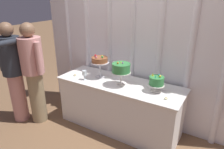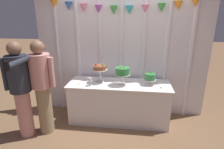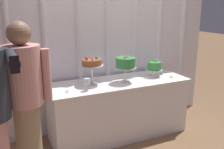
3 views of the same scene
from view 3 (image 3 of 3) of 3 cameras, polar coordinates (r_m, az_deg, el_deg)
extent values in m
plane|color=#846042|center=(3.69, 2.18, -13.90)|extent=(24.00, 24.00, 0.00)
cube|color=white|center=(3.71, -1.23, 7.71)|extent=(3.47, 0.04, 2.62)
cylinder|color=white|center=(3.39, -22.29, 5.83)|extent=(0.07, 0.07, 2.62)
cylinder|color=white|center=(3.44, -14.85, 6.58)|extent=(0.09, 0.09, 2.62)
cylinder|color=white|center=(3.54, -7.42, 7.22)|extent=(0.09, 0.09, 2.62)
cylinder|color=white|center=(3.70, -1.00, 7.67)|extent=(0.09, 0.09, 2.62)
cylinder|color=white|center=(3.90, 5.06, 8.01)|extent=(0.10, 0.10, 2.62)
cylinder|color=white|center=(4.13, 10.48, 8.24)|extent=(0.09, 0.09, 2.62)
cylinder|color=white|center=(4.42, 15.49, 8.38)|extent=(0.09, 0.09, 2.62)
cube|color=white|center=(3.60, 1.51, -7.75)|extent=(1.90, 0.63, 0.78)
cube|color=white|center=(3.46, 1.56, -1.66)|extent=(1.95, 0.68, 0.01)
cylinder|color=silver|center=(3.34, -4.46, -2.09)|extent=(0.15, 0.15, 0.01)
cylinder|color=silver|center=(3.30, -4.50, -0.05)|extent=(0.03, 0.03, 0.24)
cylinder|color=silver|center=(3.27, -4.55, 2.03)|extent=(0.30, 0.30, 0.01)
cylinder|color=#995633|center=(3.26, -4.56, 2.78)|extent=(0.25, 0.25, 0.08)
sphere|color=green|center=(3.26, -3.51, 3.81)|extent=(0.04, 0.04, 0.04)
sphere|color=yellow|center=(3.31, -4.81, 3.81)|extent=(0.02, 0.02, 0.02)
sphere|color=#DB333D|center=(3.22, -5.77, 3.63)|extent=(0.04, 0.04, 0.04)
sphere|color=pink|center=(3.18, -4.38, 3.46)|extent=(0.03, 0.03, 0.03)
cylinder|color=silver|center=(3.43, 3.00, -1.62)|extent=(0.12, 0.12, 0.01)
cylinder|color=silver|center=(3.40, 3.03, -0.01)|extent=(0.02, 0.02, 0.19)
cylinder|color=silver|center=(3.37, 3.05, 1.60)|extent=(0.29, 0.29, 0.01)
cylinder|color=#388E47|center=(3.36, 3.07, 2.75)|extent=(0.26, 0.26, 0.13)
sphere|color=purple|center=(3.35, 3.38, 4.05)|extent=(0.02, 0.02, 0.02)
cone|color=yellow|center=(3.35, 2.76, 4.12)|extent=(0.02, 0.02, 0.03)
sphere|color=orange|center=(3.29, 2.90, 3.89)|extent=(0.03, 0.03, 0.03)
cylinder|color=silver|center=(3.74, 9.43, -0.34)|extent=(0.15, 0.15, 0.01)
cylinder|color=silver|center=(3.73, 9.46, 0.35)|extent=(0.02, 0.02, 0.08)
cylinder|color=silver|center=(3.72, 9.49, 1.03)|extent=(0.23, 0.23, 0.01)
cylinder|color=#388E47|center=(3.71, 9.53, 1.95)|extent=(0.20, 0.20, 0.11)
sphere|color=yellow|center=(3.72, 10.05, 3.12)|extent=(0.03, 0.03, 0.03)
sphere|color=#2DB2B7|center=(3.74, 9.33, 3.19)|extent=(0.03, 0.03, 0.03)
cone|color=yellow|center=(3.66, 8.74, 3.08)|extent=(0.03, 0.03, 0.04)
cone|color=#2DB2B7|center=(3.66, 9.81, 2.90)|extent=(0.02, 0.02, 0.03)
cylinder|color=silver|center=(3.10, -5.64, -3.57)|extent=(0.06, 0.06, 0.00)
cylinder|color=silver|center=(3.09, -5.66, -2.89)|extent=(0.01, 0.01, 0.07)
cylinder|color=silver|center=(3.07, -5.69, -1.56)|extent=(0.07, 0.07, 0.08)
cylinder|color=beige|center=(3.08, -10.07, -3.80)|extent=(0.05, 0.05, 0.01)
sphere|color=#F9CC4C|center=(3.07, -10.08, -3.50)|extent=(0.01, 0.01, 0.01)
cylinder|color=beige|center=(3.73, 13.22, -0.54)|extent=(0.05, 0.05, 0.02)
sphere|color=#F9CC4C|center=(3.73, 13.23, -0.26)|extent=(0.01, 0.01, 0.01)
cylinder|color=#9E8966|center=(2.79, -18.10, -14.71)|extent=(0.29, 0.29, 0.88)
cylinder|color=#D6938E|center=(2.52, -19.45, -0.22)|extent=(0.40, 0.40, 0.57)
sphere|color=#846047|center=(2.45, -20.27, 8.74)|extent=(0.22, 0.22, 0.22)
cube|color=maroon|center=(2.36, -19.11, -0.48)|extent=(0.04, 0.01, 0.37)
cylinder|color=#D6938E|center=(2.51, -14.52, -0.01)|extent=(0.08, 0.08, 0.50)
cylinder|color=#282D38|center=(2.10, -21.66, 3.55)|extent=(0.08, 0.53, 0.08)
cube|color=black|center=(1.84, -21.09, 2.06)|extent=(0.06, 0.01, 0.12)
camera|label=1|loc=(2.91, 57.73, 13.59)|focal=32.77mm
camera|label=2|loc=(1.79, 78.39, 11.88)|focal=29.45mm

